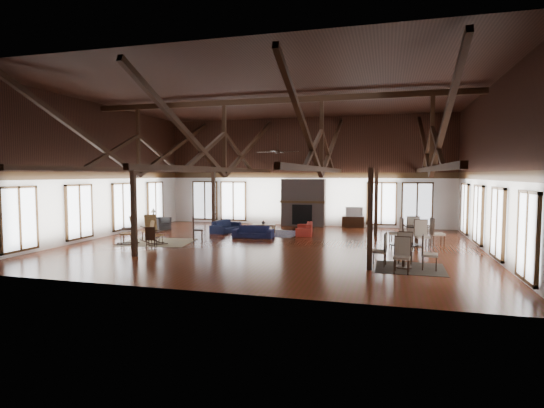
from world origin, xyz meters
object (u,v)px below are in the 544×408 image
(tv_console, at_px, (353,222))
(sofa_orange, at_px, (304,229))
(sofa_navy_front, at_px, (253,232))
(armchair, at_px, (159,224))
(cafe_table_near, at_px, (404,251))
(coffee_table, at_px, (264,225))
(cafe_table_far, at_px, (417,232))
(sofa_navy_left, at_px, (226,226))

(tv_console, bearing_deg, sofa_orange, -121.06)
(sofa_navy_front, relative_size, armchair, 1.90)
(tv_console, bearing_deg, armchair, -159.38)
(armchair, xyz_separation_m, cafe_table_near, (11.87, -6.12, 0.21))
(coffee_table, distance_m, tv_console, 5.34)
(cafe_table_near, bearing_deg, coffee_table, 135.34)
(sofa_navy_front, height_order, armchair, armchair)
(armchair, xyz_separation_m, cafe_table_far, (12.52, -1.88, 0.25))
(sofa_navy_front, xyz_separation_m, armchair, (-5.54, 1.39, 0.04))
(sofa_orange, xyz_separation_m, coffee_table, (-1.96, -0.18, 0.10))
(cafe_table_near, bearing_deg, sofa_navy_front, 143.25)
(sofa_navy_left, distance_m, tv_console, 6.94)
(sofa_orange, distance_m, cafe_table_near, 7.68)
(sofa_navy_left, relative_size, tv_console, 1.70)
(cafe_table_near, bearing_deg, sofa_orange, 124.05)
(armchair, height_order, cafe_table_near, cafe_table_near)
(sofa_orange, xyz_separation_m, cafe_table_far, (4.94, -2.12, 0.28))
(sofa_orange, height_order, cafe_table_near, cafe_table_near)
(sofa_orange, xyz_separation_m, armchair, (-7.58, -0.24, 0.03))
(sofa_navy_front, xyz_separation_m, coffee_table, (0.08, 1.45, 0.12))
(sofa_orange, distance_m, tv_console, 3.94)
(armchair, bearing_deg, sofa_navy_front, -89.63)
(armchair, relative_size, cafe_table_near, 0.47)
(cafe_table_far, relative_size, tv_console, 1.88)
(cafe_table_far, bearing_deg, coffee_table, 164.29)
(coffee_table, bearing_deg, cafe_table_near, -52.40)
(coffee_table, bearing_deg, tv_console, 33.93)
(sofa_navy_front, bearing_deg, cafe_table_far, -7.56)
(sofa_navy_left, xyz_separation_m, coffee_table, (1.96, 0.01, 0.10))
(cafe_table_far, bearing_deg, sofa_navy_front, 175.99)
(cafe_table_near, relative_size, cafe_table_far, 0.92)
(cafe_table_near, relative_size, tv_console, 1.73)
(armchair, relative_size, tv_console, 0.82)
(sofa_navy_left, distance_m, armchair, 3.66)
(sofa_navy_left, relative_size, cafe_table_far, 0.90)
(sofa_navy_front, relative_size, sofa_navy_left, 0.92)
(coffee_table, relative_size, tv_console, 1.05)
(sofa_navy_left, height_order, cafe_table_near, cafe_table_near)
(sofa_navy_front, height_order, sofa_navy_left, sofa_navy_left)
(tv_console, bearing_deg, coffee_table, -138.32)
(tv_console, bearing_deg, cafe_table_near, -76.90)
(sofa_navy_left, height_order, tv_console, tv_console)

